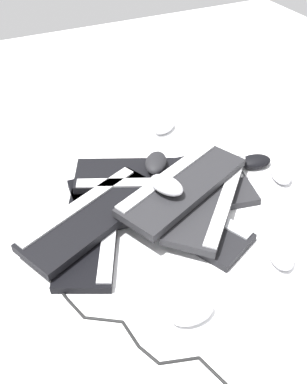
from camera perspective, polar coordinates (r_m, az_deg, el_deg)
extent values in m
plane|color=white|center=(1.27, 0.10, -3.17)|extent=(3.20, 3.20, 0.00)
cube|color=black|center=(1.23, -8.36, -4.66)|extent=(0.33, 0.46, 0.02)
cube|color=silver|center=(1.21, -5.78, -4.19)|extent=(0.21, 0.39, 0.01)
cube|color=black|center=(1.25, 3.11, -3.29)|extent=(0.32, 0.46, 0.02)
cube|color=#B2B5BA|center=(1.27, 4.68, -1.46)|extent=(0.21, 0.40, 0.01)
cube|color=#232326|center=(1.31, 4.08, -0.80)|extent=(0.46, 0.24, 0.02)
cube|color=silver|center=(1.34, 3.41, 1.22)|extent=(0.42, 0.12, 0.01)
cube|color=black|center=(1.36, -1.77, 1.22)|extent=(0.45, 0.20, 0.02)
cube|color=silver|center=(1.31, -1.02, 0.26)|extent=(0.42, 0.08, 0.01)
cube|color=#232326|center=(1.27, 7.17, -0.61)|extent=(0.42, 0.42, 0.02)
cube|color=silver|center=(1.26, 9.71, -0.64)|extent=(0.32, 0.32, 0.01)
cube|color=black|center=(1.35, -1.04, 2.29)|extent=(0.46, 0.32, 0.02)
cube|color=silver|center=(1.29, -1.02, 1.28)|extent=(0.40, 0.21, 0.01)
cube|color=#232326|center=(1.26, 4.01, 0.79)|extent=(0.46, 0.31, 0.02)
cube|color=silver|center=(1.28, 2.04, 2.37)|extent=(0.40, 0.20, 0.01)
cube|color=black|center=(1.21, -8.01, -3.29)|extent=(0.46, 0.32, 0.02)
cube|color=silver|center=(1.24, -9.87, -1.60)|extent=(0.40, 0.20, 0.01)
ellipsoid|color=silver|center=(1.03, 5.13, -15.62)|extent=(0.11, 0.07, 0.04)
ellipsoid|color=#B7B7BC|center=(1.20, 1.73, 0.93)|extent=(0.10, 0.13, 0.04)
ellipsoid|color=silver|center=(1.63, 1.43, 8.79)|extent=(0.13, 0.12, 0.04)
ellipsoid|color=#B7B7BC|center=(1.18, 16.61, -7.94)|extent=(0.10, 0.13, 0.04)
ellipsoid|color=black|center=(1.34, 0.34, 3.96)|extent=(0.12, 0.13, 0.04)
ellipsoid|color=silver|center=(1.25, 3.28, -1.03)|extent=(0.12, 0.13, 0.04)
ellipsoid|color=#B7B7BC|center=(1.45, 16.66, 2.41)|extent=(0.11, 0.13, 0.04)
ellipsoid|color=black|center=(1.48, 13.39, 3.99)|extent=(0.12, 0.09, 0.04)
cylinder|color=black|center=(1.20, -11.83, -7.06)|extent=(0.07, 0.08, 0.01)
cylinder|color=black|center=(1.16, -13.14, -9.71)|extent=(0.04, 0.05, 0.01)
cylinder|color=black|center=(1.11, -12.55, -12.22)|extent=(0.03, 0.09, 0.01)
cylinder|color=black|center=(1.07, -10.37, -14.88)|extent=(0.03, 0.07, 0.01)
cylinder|color=black|center=(1.04, -6.70, -16.46)|extent=(0.08, 0.06, 0.01)
cylinder|color=black|center=(1.02, -3.08, -18.27)|extent=(0.02, 0.07, 0.01)
cylinder|color=black|center=(0.99, -0.62, -20.81)|extent=(0.03, 0.06, 0.01)
cylinder|color=black|center=(0.99, 3.46, -21.45)|extent=(0.09, 0.03, 0.01)
cylinder|color=black|center=(0.98, 8.04, -22.59)|extent=(0.03, 0.08, 0.01)
sphere|color=black|center=(1.23, -10.98, -5.55)|extent=(0.01, 0.01, 0.01)
sphere|color=black|center=(1.17, -12.73, -8.64)|extent=(0.01, 0.01, 0.01)
sphere|color=black|center=(1.14, -13.56, -10.82)|extent=(0.01, 0.01, 0.01)
sphere|color=black|center=(1.09, -11.47, -13.68)|extent=(0.01, 0.01, 0.01)
sphere|color=black|center=(1.05, -9.21, -16.10)|extent=(0.01, 0.01, 0.01)
sphere|color=black|center=(1.03, -4.14, -16.79)|extent=(0.01, 0.01, 0.01)
sphere|color=black|center=(1.00, -1.97, -19.80)|extent=(0.01, 0.01, 0.01)
sphere|color=black|center=(0.98, 0.77, -21.82)|extent=(0.01, 0.01, 0.01)
sphere|color=black|center=(0.99, 6.10, -21.04)|extent=(0.01, 0.01, 0.01)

